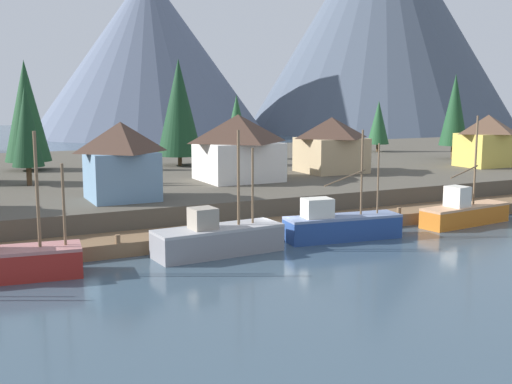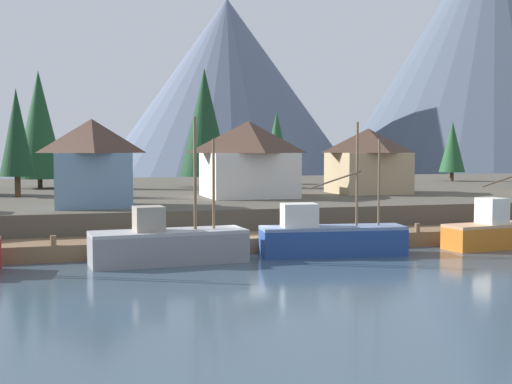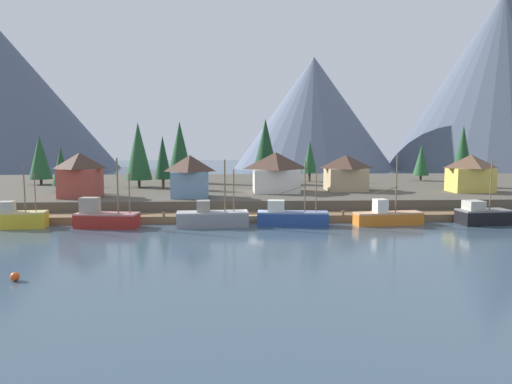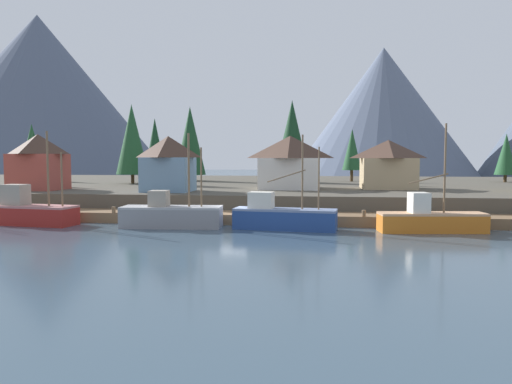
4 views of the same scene
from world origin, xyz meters
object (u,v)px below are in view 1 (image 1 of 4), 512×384
house_yellow (487,140)px  conifer_mid_left (455,110)px  house_tan (331,144)px  conifer_back_right (237,120)px  fishing_boat_grey (217,238)px  house_blue (121,160)px  conifer_back_left (378,122)px  conifer_mid_right (179,107)px  conifer_far_left (27,126)px  fishing_boat_orange (464,212)px  house_white (238,147)px  fishing_boat_blue (340,225)px  fishing_boat_red (9,259)px  conifer_centre (26,111)px

house_yellow → conifer_mid_left: size_ratio=0.60×
house_tan → conifer_mid_left: (23.23, 5.56, 3.48)m
conifer_back_right → fishing_boat_grey: bearing=-116.3°
house_blue → conifer_back_left: (47.01, 27.96, 1.21)m
conifer_mid_right → conifer_far_left: conifer_mid_right is taller
fishing_boat_orange → house_white: bearing=119.2°
fishing_boat_grey → conifer_back_left: conifer_back_left is taller
fishing_boat_blue → conifer_mid_right: conifer_mid_right is taller
conifer_back_left → conifer_back_right: bearing=-177.7°
fishing_boat_grey → fishing_boat_orange: 22.96m
fishing_boat_red → fishing_boat_grey: fishing_boat_red is taller
fishing_boat_grey → house_white: house_white is taller
fishing_boat_grey → conifer_mid_right: conifer_mid_right is taller
fishing_boat_red → conifer_back_left: conifer_back_left is taller
house_yellow → conifer_mid_right: conifer_mid_right is taller
conifer_mid_right → conifer_back_right: conifer_mid_right is taller
fishing_boat_grey → fishing_boat_blue: bearing=-3.6°
house_tan → conifer_far_left: size_ratio=0.72×
fishing_boat_grey → fishing_boat_orange: fishing_boat_orange is taller
house_blue → house_tan: bearing=18.3°
fishing_boat_blue → conifer_mid_left: bearing=42.4°
house_blue → conifer_far_left: (-5.84, 12.20, 2.36)m
house_blue → conifer_centre: size_ratio=0.51×
fishing_boat_orange → conifer_mid_right: size_ratio=0.72×
fishing_boat_blue → conifer_back_right: (8.65, 38.08, 6.62)m
house_tan → conifer_mid_left: bearing=13.5°
house_tan → conifer_mid_left: 24.14m
house_blue → conifer_mid_right: bearing=60.2°
fishing_boat_grey → fishing_boat_blue: fishing_boat_grey is taller
conifer_back_left → fishing_boat_grey: bearing=-137.9°
house_white → house_yellow: size_ratio=1.13×
fishing_boat_grey → house_yellow: bearing=17.2°
fishing_boat_grey → fishing_boat_blue: size_ratio=1.00×
house_blue → conifer_mid_right: size_ratio=0.49×
conifer_mid_right → conifer_centre: conifer_mid_right is taller
house_white → conifer_centre: 26.14m
fishing_boat_blue → fishing_boat_orange: bearing=6.8°
house_tan → conifer_far_left: (-31.70, 3.64, 2.48)m
fishing_boat_orange → house_white: fishing_boat_orange is taller
conifer_mid_right → house_blue: bearing=-119.8°
fishing_boat_grey → conifer_back_right: (18.89, 38.15, 6.64)m
conifer_mid_right → conifer_back_left: 34.52m
conifer_back_left → conifer_mid_right: bearing=-171.2°
fishing_boat_blue → conifer_back_left: bearing=56.5°
house_yellow → conifer_mid_left: bearing=71.6°
fishing_boat_orange → conifer_back_right: conifer_back_right is taller
fishing_boat_grey → conifer_centre: size_ratio=0.74×
house_white → fishing_boat_red: bearing=-142.4°
house_yellow → fishing_boat_red: bearing=-163.6°
fishing_boat_blue → house_yellow: 36.38m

